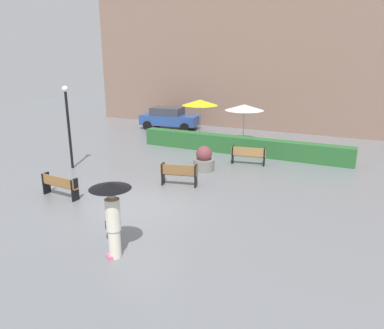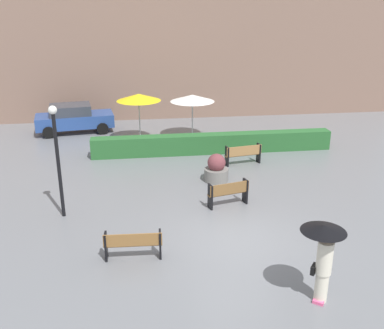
{
  "view_description": "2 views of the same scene",
  "coord_description": "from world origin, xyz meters",
  "px_view_note": "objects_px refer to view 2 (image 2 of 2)",
  "views": [
    {
      "loc": [
        6.92,
        -9.98,
        5.05
      ],
      "look_at": [
        0.7,
        2.7,
        0.88
      ],
      "focal_mm": 33.93,
      "sensor_mm": 36.0,
      "label": 1
    },
    {
      "loc": [
        -3.0,
        -11.89,
        6.9
      ],
      "look_at": [
        -0.89,
        3.47,
        1.24
      ],
      "focal_mm": 41.76,
      "sensor_mm": 36.0,
      "label": 2
    }
  ],
  "objects_px": {
    "bench_back_row": "(243,153)",
    "bench_near_left": "(133,243)",
    "patio_umbrella_white": "(192,98)",
    "parked_car": "(74,118)",
    "lamp_post": "(57,150)",
    "bench_mid_center": "(228,192)",
    "planter_pot": "(216,169)",
    "patio_umbrella_yellow": "(139,97)",
    "pedestrian_with_umbrella": "(323,251)"
  },
  "relations": [
    {
      "from": "patio_umbrella_yellow",
      "to": "patio_umbrella_white",
      "type": "xyz_separation_m",
      "value": [
        2.79,
        0.3,
        -0.18
      ]
    },
    {
      "from": "planter_pot",
      "to": "patio_umbrella_white",
      "type": "relative_size",
      "value": 0.49
    },
    {
      "from": "bench_back_row",
      "to": "pedestrian_with_umbrella",
      "type": "relative_size",
      "value": 0.83
    },
    {
      "from": "parked_car",
      "to": "patio_umbrella_yellow",
      "type": "bearing_deg",
      "value": -33.96
    },
    {
      "from": "bench_near_left",
      "to": "lamp_post",
      "type": "relative_size",
      "value": 0.43
    },
    {
      "from": "planter_pot",
      "to": "lamp_post",
      "type": "height_order",
      "value": "lamp_post"
    },
    {
      "from": "bench_mid_center",
      "to": "pedestrian_with_umbrella",
      "type": "xyz_separation_m",
      "value": [
        1.05,
        -5.58,
        0.84
      ]
    },
    {
      "from": "pedestrian_with_umbrella",
      "to": "planter_pot",
      "type": "height_order",
      "value": "pedestrian_with_umbrella"
    },
    {
      "from": "bench_mid_center",
      "to": "planter_pot",
      "type": "relative_size",
      "value": 1.32
    },
    {
      "from": "bench_back_row",
      "to": "pedestrian_with_umbrella",
      "type": "distance_m",
      "value": 9.84
    },
    {
      "from": "planter_pot",
      "to": "patio_umbrella_white",
      "type": "height_order",
      "value": "patio_umbrella_white"
    },
    {
      "from": "bench_mid_center",
      "to": "bench_near_left",
      "type": "height_order",
      "value": "bench_mid_center"
    },
    {
      "from": "pedestrian_with_umbrella",
      "to": "patio_umbrella_white",
      "type": "distance_m",
      "value": 14.2
    },
    {
      "from": "bench_back_row",
      "to": "planter_pot",
      "type": "distance_m",
      "value": 2.38
    },
    {
      "from": "lamp_post",
      "to": "bench_mid_center",
      "type": "bearing_deg",
      "value": 0.15
    },
    {
      "from": "lamp_post",
      "to": "parked_car",
      "type": "bearing_deg",
      "value": 94.1
    },
    {
      "from": "patio_umbrella_white",
      "to": "parked_car",
      "type": "relative_size",
      "value": 0.54
    },
    {
      "from": "parked_car",
      "to": "bench_near_left",
      "type": "bearing_deg",
      "value": -77.3
    },
    {
      "from": "bench_back_row",
      "to": "bench_near_left",
      "type": "bearing_deg",
      "value": -124.46
    },
    {
      "from": "patio_umbrella_yellow",
      "to": "bench_back_row",
      "type": "bearing_deg",
      "value": -41.97
    },
    {
      "from": "lamp_post",
      "to": "parked_car",
      "type": "height_order",
      "value": "lamp_post"
    },
    {
      "from": "planter_pot",
      "to": "lamp_post",
      "type": "relative_size",
      "value": 0.3
    },
    {
      "from": "patio_umbrella_yellow",
      "to": "patio_umbrella_white",
      "type": "distance_m",
      "value": 2.81
    },
    {
      "from": "pedestrian_with_umbrella",
      "to": "parked_car",
      "type": "relative_size",
      "value": 0.46
    },
    {
      "from": "bench_near_left",
      "to": "patio_umbrella_yellow",
      "type": "xyz_separation_m",
      "value": [
        0.51,
        11.34,
        1.86
      ]
    },
    {
      "from": "bench_back_row",
      "to": "patio_umbrella_white",
      "type": "distance_m",
      "value": 4.96
    },
    {
      "from": "patio_umbrella_yellow",
      "to": "patio_umbrella_white",
      "type": "relative_size",
      "value": 1.08
    },
    {
      "from": "bench_back_row",
      "to": "lamp_post",
      "type": "relative_size",
      "value": 0.44
    },
    {
      "from": "bench_mid_center",
      "to": "parked_car",
      "type": "distance_m",
      "value": 12.52
    },
    {
      "from": "bench_back_row",
      "to": "lamp_post",
      "type": "distance_m",
      "value": 8.67
    },
    {
      "from": "patio_umbrella_white",
      "to": "parked_car",
      "type": "height_order",
      "value": "patio_umbrella_white"
    },
    {
      "from": "planter_pot",
      "to": "patio_umbrella_yellow",
      "type": "xyz_separation_m",
      "value": [
        -2.93,
        5.83,
        1.87
      ]
    },
    {
      "from": "planter_pot",
      "to": "parked_car",
      "type": "relative_size",
      "value": 0.26
    },
    {
      "from": "pedestrian_with_umbrella",
      "to": "bench_back_row",
      "type": "bearing_deg",
      "value": 86.87
    },
    {
      "from": "lamp_post",
      "to": "bench_near_left",
      "type": "bearing_deg",
      "value": -52.78
    },
    {
      "from": "bench_mid_center",
      "to": "parked_car",
      "type": "height_order",
      "value": "parked_car"
    },
    {
      "from": "bench_back_row",
      "to": "patio_umbrella_white",
      "type": "relative_size",
      "value": 0.72
    },
    {
      "from": "bench_near_left",
      "to": "lamp_post",
      "type": "xyz_separation_m",
      "value": [
        -2.34,
        3.08,
        1.86
      ]
    },
    {
      "from": "bench_near_left",
      "to": "parked_car",
      "type": "height_order",
      "value": "parked_car"
    },
    {
      "from": "patio_umbrella_white",
      "to": "parked_car",
      "type": "bearing_deg",
      "value": 161.55
    },
    {
      "from": "bench_back_row",
      "to": "lamp_post",
      "type": "bearing_deg",
      "value": -150.12
    },
    {
      "from": "pedestrian_with_umbrella",
      "to": "parked_car",
      "type": "bearing_deg",
      "value": 114.97
    },
    {
      "from": "pedestrian_with_umbrella",
      "to": "lamp_post",
      "type": "bearing_deg",
      "value": 140.72
    },
    {
      "from": "bench_back_row",
      "to": "parked_car",
      "type": "distance_m",
      "value": 10.38
    },
    {
      "from": "bench_back_row",
      "to": "lamp_post",
      "type": "height_order",
      "value": "lamp_post"
    },
    {
      "from": "bench_mid_center",
      "to": "lamp_post",
      "type": "xyz_separation_m",
      "value": [
        -5.75,
        -0.01,
        1.82
      ]
    },
    {
      "from": "lamp_post",
      "to": "patio_umbrella_yellow",
      "type": "xyz_separation_m",
      "value": [
        2.85,
        8.26,
        0.0
      ]
    },
    {
      "from": "planter_pot",
      "to": "lamp_post",
      "type": "distance_m",
      "value": 6.54
    },
    {
      "from": "planter_pot",
      "to": "bench_back_row",
      "type": "bearing_deg",
      "value": 48.78
    },
    {
      "from": "lamp_post",
      "to": "parked_car",
      "type": "distance_m",
      "value": 10.84
    }
  ]
}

